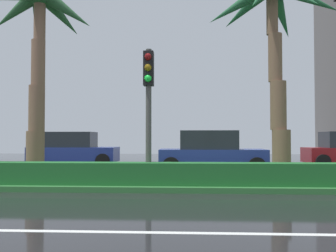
{
  "coord_description": "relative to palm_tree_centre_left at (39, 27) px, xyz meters",
  "views": [
    {
      "loc": [
        5.13,
        -3.71,
        1.42
      ],
      "look_at": [
        4.27,
        12.29,
        1.93
      ],
      "focal_mm": 40.51,
      "sensor_mm": 36.0,
      "label": 1
    }
  ],
  "objects": [
    {
      "name": "ground_plane",
      "position": [
        -0.24,
        0.62,
        -5.11
      ],
      "size": [
        90.0,
        42.0,
        0.1
      ],
      "primitive_type": "cube",
      "color": "black"
    },
    {
      "name": "median_strip",
      "position": [
        -0.24,
        -0.38,
        -4.99
      ],
      "size": [
        85.5,
        4.0,
        0.15
      ],
      "primitive_type": "cube",
      "color": "#2D6B33",
      "rests_on": "ground_plane"
    },
    {
      "name": "median_hedge",
      "position": [
        -0.24,
        -1.78,
        -4.61
      ],
      "size": [
        76.5,
        0.7,
        0.6
      ],
      "color": "#1E6028",
      "rests_on": "median_strip"
    },
    {
      "name": "palm_tree_centre_left",
      "position": [
        0.0,
        0.0,
        0.0
      ],
      "size": [
        3.65,
        3.72,
        6.53
      ],
      "color": "brown",
      "rests_on": "median_strip"
    },
    {
      "name": "palm_tree_centre",
      "position": [
        7.6,
        0.06,
        0.14
      ],
      "size": [
        4.49,
        4.06,
        6.66
      ],
      "color": "brown",
      "rests_on": "median_strip"
    },
    {
      "name": "traffic_signal_median_right",
      "position": [
        3.78,
        -1.59,
        -2.32
      ],
      "size": [
        0.28,
        0.43,
        3.77
      ],
      "color": "#4C4C47",
      "rests_on": "median_strip"
    },
    {
      "name": "car_in_traffic_second",
      "position": [
        -0.87,
        6.62,
        -4.24
      ],
      "size": [
        4.3,
        2.02,
        1.72
      ],
      "color": "navy",
      "rests_on": "ground_plane"
    },
    {
      "name": "car_in_traffic_third",
      "position": [
        5.83,
        3.54,
        -4.24
      ],
      "size": [
        4.3,
        2.02,
        1.72
      ],
      "color": "navy",
      "rests_on": "ground_plane"
    }
  ]
}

